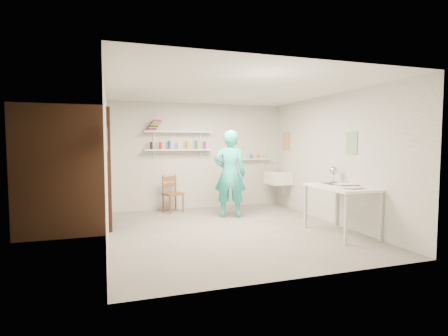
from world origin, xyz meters
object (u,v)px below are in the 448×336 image
object	(u,v)px
wall_clock	(223,159)
work_table	(340,210)
wooden_chair	(173,194)
desk_lamp	(334,170)
man	(230,174)
belfast_sink	(278,178)

from	to	relation	value
wall_clock	work_table	size ratio (longest dim) A/B	0.27
wooden_chair	desk_lamp	size ratio (longest dim) A/B	5.44
wall_clock	man	bearing A→B (deg)	-50.41
desk_lamp	wooden_chair	bearing A→B (deg)	139.08
man	desk_lamp	world-z (taller)	man
man	work_table	size ratio (longest dim) A/B	1.48
wall_clock	wooden_chair	world-z (taller)	wall_clock
wall_clock	wooden_chair	xyz separation A→B (m)	(-0.94, 0.62, -0.77)
man	wall_clock	world-z (taller)	man
man	wooden_chair	bearing A→B (deg)	-19.48
wall_clock	desk_lamp	size ratio (longest dim) A/B	2.13
man	wall_clock	xyz separation A→B (m)	(-0.07, 0.21, 0.29)
work_table	wall_clock	bearing A→B (deg)	124.11
man	belfast_sink	bearing A→B (deg)	-135.73
wooden_chair	desk_lamp	distance (m)	3.38
belfast_sink	wooden_chair	xyz separation A→B (m)	(-2.43, 0.19, -0.30)
belfast_sink	wall_clock	distance (m)	1.62
wooden_chair	work_table	distance (m)	3.52
belfast_sink	wooden_chair	bearing A→B (deg)	175.56
wall_clock	work_table	xyz separation A→B (m)	(1.38, -2.03, -0.78)
belfast_sink	work_table	xyz separation A→B (m)	(-0.11, -2.47, -0.30)
belfast_sink	work_table	size ratio (longest dim) A/B	0.50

